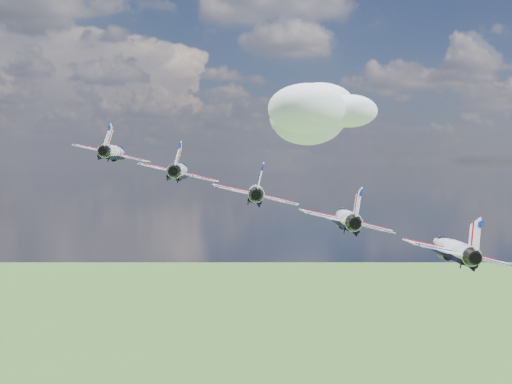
{
  "coord_description": "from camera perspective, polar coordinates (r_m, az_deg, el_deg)",
  "views": [
    {
      "loc": [
        -8.42,
        -69.52,
        158.07
      ],
      "look_at": [
        0.5,
        5.42,
        154.43
      ],
      "focal_mm": 45.0,
      "sensor_mm": 36.0,
      "label": 1
    }
  ],
  "objects": [
    {
      "name": "jet_2",
      "position": [
        75.56,
        0.0,
        -0.0
      ],
      "size": [
        11.84,
        15.27,
        6.29
      ],
      "primitive_type": null,
      "rotation": [
        0.0,
        0.23,
        -0.11
      ],
      "color": "silver"
    },
    {
      "name": "jet_3",
      "position": [
        70.23,
        7.93,
        -2.25
      ],
      "size": [
        11.84,
        15.27,
        6.29
      ],
      "primitive_type": null,
      "rotation": [
        0.0,
        0.23,
        -0.11
      ],
      "color": "white"
    },
    {
      "name": "jet_4",
      "position": [
        66.58,
        16.97,
        -4.75
      ],
      "size": [
        11.84,
        15.27,
        6.29
      ],
      "primitive_type": null,
      "rotation": [
        0.0,
        0.23,
        -0.11
      ],
      "color": "white"
    },
    {
      "name": "cloud_far",
      "position": [
        303.56,
        6.01,
        7.09
      ],
      "size": [
        56.92,
        44.72,
        22.36
      ],
      "primitive_type": "ellipsoid",
      "color": "white"
    },
    {
      "name": "jet_1",
      "position": [
        82.22,
        -6.77,
        1.92
      ],
      "size": [
        11.84,
        15.27,
        6.29
      ],
      "primitive_type": null,
      "rotation": [
        0.0,
        0.23,
        -0.11
      ],
      "color": "silver"
    },
    {
      "name": "jet_0",
      "position": [
        89.94,
        -12.46,
        3.52
      ],
      "size": [
        11.84,
        15.27,
        6.29
      ],
      "primitive_type": null,
      "rotation": [
        0.0,
        0.23,
        -0.11
      ],
      "color": "white"
    }
  ]
}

